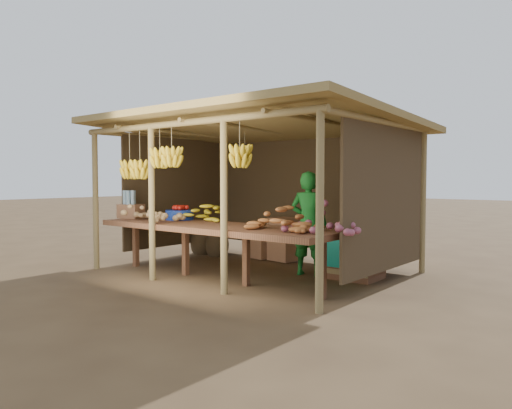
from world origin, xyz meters
The scene contains 13 objects.
ground centered at (0.00, 0.00, 0.00)m, with size 60.00×60.00×0.00m, color brown.
stall_structure centered at (-0.03, -0.10, 1.91)m, with size 4.70×3.50×2.43m.
counter centered at (0.00, -0.95, 0.74)m, with size 3.90×1.05×0.80m.
potato_heap centered at (-1.15, -1.13, 0.98)m, with size 0.93×0.56×0.36m, color tan, non-canonical shape.
sweet_potato_heap centered at (1.21, -0.97, 0.98)m, with size 0.88×0.53×0.35m, color #BB6B30, non-canonical shape.
onion_heap centered at (1.76, -0.89, 0.98)m, with size 0.88×0.53×0.36m, color #A14E63, non-canonical shape.
banana_pile centered at (-0.53, -0.59, 0.97)m, with size 0.62×0.37×0.35m, color yellow, non-canonical shape.
tomato_basin centered at (-1.03, -0.68, 0.90)m, with size 0.45×0.45×0.24m.
bottle_box centered at (-1.90, -0.96, 0.98)m, with size 0.43×0.38×0.46m.
vendor centered at (0.85, 0.20, 0.78)m, with size 0.57×0.37×1.57m, color #197325.
tarp_crate centered at (1.52, 0.43, 0.37)m, with size 0.76×0.65×0.90m.
carton_stack centered at (-0.34, 0.98, 0.33)m, with size 1.04×0.45×0.75m.
burlap_sacks centered at (-1.71, 0.70, 0.26)m, with size 0.85×0.45×0.60m.
Camera 1 is at (4.93, -6.08, 1.46)m, focal length 35.00 mm.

